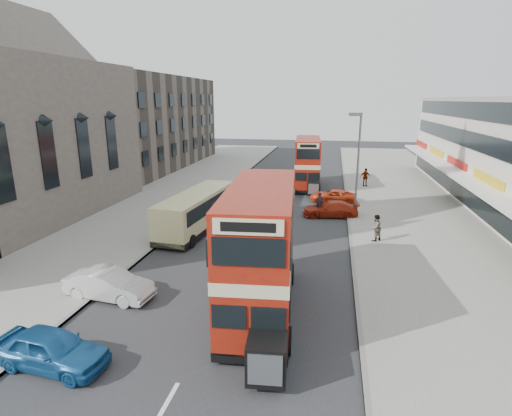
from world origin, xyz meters
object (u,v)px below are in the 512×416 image
Objects in this scene: street_lamp at (357,157)px; car_left_front at (109,285)px; car_right_b at (333,196)px; pedestrian_near at (376,228)px; cyclist at (319,209)px; pedestrian_far at (365,177)px; bus_main at (261,250)px; bus_second at (307,163)px; car_left_near at (52,349)px; car_right_a at (330,209)px; coach at (198,209)px.

street_lamp is 20.33m from car_left_front.
pedestrian_near is (2.77, -10.29, 0.46)m from car_right_b.
car_right_b is at bearing 110.19° from street_lamp.
car_left_front is 2.14× the size of cyclist.
car_right_b is at bearing -127.11° from pedestrian_far.
bus_main reaches higher than bus_second.
car_left_front is 16.52m from pedestrian_near.
street_lamp is 6.99m from pedestrian_near.
street_lamp is 0.89× the size of bus_second.
cyclist reaches higher than car_right_b.
cyclist is at bearing 94.99° from bus_second.
car_right_b is at bearing -14.76° from car_left_near.
cyclist is at bearing -122.32° from pedestrian_far.
pedestrian_far is (1.63, 11.75, -3.68)m from street_lamp.
car_right_a is at bearing -173.83° from street_lamp.
car_right_b is (9.52, 9.71, -0.90)m from coach.
pedestrian_near is at bearing -45.56° from car_left_front.
car_right_a is at bearing -118.92° from pedestrian_far.
bus_main is at bearing -44.94° from car_left_near.
street_lamp is 12.77m from coach.
street_lamp reaches higher than car_right_a.
car_left_near is at bearing -124.04° from pedestrian_far.
car_right_b is at bearing 110.40° from bus_second.
bus_main is 11.63m from pedestrian_near.
pedestrian_far reaches higher than car_right_a.
street_lamp is 4.26× the size of pedestrian_far.
car_left_front reaches higher than car_right_b.
coach is at bearing -63.17° from bus_main.
street_lamp is at bearing -22.30° from car_left_near.
bus_main is 5.03× the size of cyclist.
pedestrian_far is 0.97× the size of cyclist.
bus_main is at bearing -53.37° from coach.
pedestrian_far reaches higher than car_right_b.
street_lamp is at bearing 29.93° from coach.
coach is at bearing 2.63° from car_left_front.
car_left_near is at bearing 74.00° from bus_second.
car_left_near is at bearing -165.47° from car_left_front.
pedestrian_near is at bearing -59.47° from cyclist.
coach is 15.80m from car_left_near.
car_left_front is 1.01× the size of car_right_b.
cyclist reaches higher than car_right_a.
coach is at bearing -40.29° from car_right_b.
bus_main is at bearing -106.65° from street_lamp.
car_left_near is at bearing -84.93° from coach.
car_left_near is at bearing 9.70° from pedestrian_near.
car_left_near is 0.97× the size of car_left_front.
pedestrian_far is at bearing -19.68° from car_left_front.
car_left_near is 35.14m from pedestrian_far.
pedestrian_near reaches higher than car_left_near.
bus_second is at bearing -6.30° from car_left_near.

